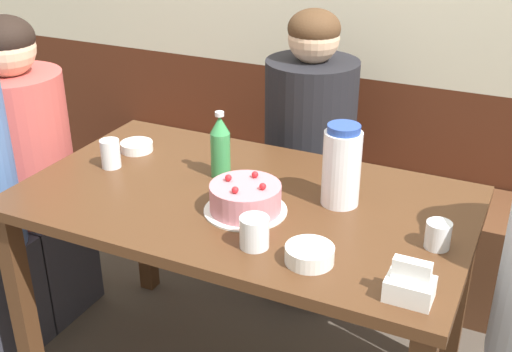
# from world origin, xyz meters

# --- Properties ---
(bench_seat) EXTENTS (2.31, 0.38, 0.45)m
(bench_seat) POSITION_xyz_m (0.00, 0.83, 0.22)
(bench_seat) COLOR #56331E
(bench_seat) RESTS_ON ground_plane
(dining_table) EXTENTS (1.37, 0.79, 0.75)m
(dining_table) POSITION_xyz_m (0.00, 0.00, 0.65)
(dining_table) COLOR #4C2D19
(dining_table) RESTS_ON ground_plane
(birthday_cake) EXTENTS (0.24, 0.24, 0.10)m
(birthday_cake) POSITION_xyz_m (0.05, -0.08, 0.79)
(birthday_cake) COLOR white
(birthday_cake) RESTS_ON dining_table
(water_pitcher) EXTENTS (0.11, 0.11, 0.25)m
(water_pitcher) POSITION_xyz_m (0.28, 0.08, 0.87)
(water_pitcher) COLOR white
(water_pitcher) RESTS_ON dining_table
(soju_bottle) EXTENTS (0.06, 0.06, 0.22)m
(soju_bottle) POSITION_xyz_m (-0.13, 0.10, 0.85)
(soju_bottle) COLOR #388E4C
(soju_bottle) RESTS_ON dining_table
(napkin_holder) EXTENTS (0.11, 0.08, 0.11)m
(napkin_holder) POSITION_xyz_m (0.58, -0.30, 0.79)
(napkin_holder) COLOR white
(napkin_holder) RESTS_ON dining_table
(bowl_soup_white) EXTENTS (0.11, 0.11, 0.03)m
(bowl_soup_white) POSITION_xyz_m (-0.49, 0.15, 0.76)
(bowl_soup_white) COLOR white
(bowl_soup_white) RESTS_ON dining_table
(bowl_rice_small) EXTENTS (0.13, 0.13, 0.04)m
(bowl_rice_small) POSITION_xyz_m (0.31, -0.25, 0.77)
(bowl_rice_small) COLOR white
(bowl_rice_small) RESTS_ON dining_table
(glass_water_tall) EXTENTS (0.06, 0.06, 0.10)m
(glass_water_tall) POSITION_xyz_m (-0.49, -0.00, 0.80)
(glass_water_tall) COLOR silver
(glass_water_tall) RESTS_ON dining_table
(glass_tumbler_short) EXTENTS (0.07, 0.07, 0.07)m
(glass_tumbler_short) POSITION_xyz_m (0.59, -0.04, 0.79)
(glass_tumbler_short) COLOR silver
(glass_tumbler_short) RESTS_ON dining_table
(glass_shot_small) EXTENTS (0.08, 0.08, 0.09)m
(glass_shot_small) POSITION_xyz_m (0.16, -0.25, 0.79)
(glass_shot_small) COLOR silver
(glass_shot_small) RESTS_ON dining_table
(person_pale_blue_shirt) EXTENTS (0.36, 0.36, 1.19)m
(person_pale_blue_shirt) POSITION_xyz_m (-0.03, 0.66, 0.59)
(person_pale_blue_shirt) COLOR #33333D
(person_pale_blue_shirt) RESTS_ON ground_plane
(person_grey_tee) EXTENTS (0.35, 0.35, 1.20)m
(person_grey_tee) POSITION_xyz_m (-0.95, 0.06, 0.59)
(person_grey_tee) COLOR #33333D
(person_grey_tee) RESTS_ON ground_plane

